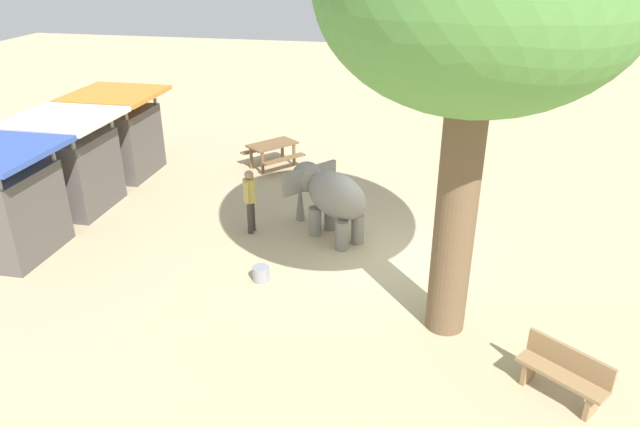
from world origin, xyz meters
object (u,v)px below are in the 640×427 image
Objects in this scene: wooden_bench at (564,372)px; feed_bucket at (261,273)px; person_handler at (250,197)px; market_stall_orange at (121,138)px; elephant at (329,195)px; picnic_table_near at (273,149)px; market_stall_white at (71,168)px; market_stall_blue at (5,208)px.

wooden_bench reaches higher than feed_bucket.
person_handler is 5.93m from market_stall_orange.
elephant is 5.08m from picnic_table_near.
market_stall_white reaches higher than person_handler.
market_stall_blue is at bearing 24.82° from wooden_bench.
market_stall_blue is (-2.11, 5.06, 0.19)m from person_handler.
market_stall_blue reaches higher than picnic_table_near.
feed_bucket is at bearing -131.47° from market_stall_orange.
feed_bucket is (-6.68, -1.60, -0.43)m from picnic_table_near.
picnic_table_near is at bearing -33.23° from market_stall_blue.
picnic_table_near is at bearing -71.76° from market_stall_orange.
person_handler is (-0.20, 1.92, -0.13)m from elephant.
feed_bucket is at bearing 53.26° from picnic_table_near.
person_handler reaches higher than picnic_table_near.
wooden_bench is (-4.59, -6.55, -0.48)m from person_handler.
picnic_table_near is (9.11, 7.26, 0.12)m from wooden_bench.
market_stall_orange reaches higher than person_handler.
person_handler is at bearing 1.83° from wooden_bench.
wooden_bench is 6.17m from feed_bucket.
feed_bucket is (-2.36, 1.03, -0.91)m from elephant.
market_stall_blue is at bearing 89.51° from feed_bucket.
elephant reaches higher than wooden_bench.
market_stall_white is (-4.03, 4.35, 0.55)m from picnic_table_near.
feed_bucket is at bearing 13.67° from wooden_bench.
market_stall_orange reaches higher than picnic_table_near.
market_stall_blue is (-6.63, 4.35, 0.55)m from picnic_table_near.
person_handler is 0.64× the size of market_stall_orange.
wooden_bench reaches higher than picnic_table_near.
picnic_table_near is 6.88m from feed_bucket.
person_handler is 1.19× the size of wooden_bench.
market_stall_blue reaches higher than feed_bucket.
feed_bucket is (-2.16, -0.88, -0.79)m from person_handler.
market_stall_blue reaches higher than person_handler.
wooden_bench is at bearing -113.22° from feed_bucket.
wooden_bench is at bearing -102.06° from market_stall_blue.
feed_bucket is at bearing -68.97° from person_handler.
person_handler is 2.47m from feed_bucket.
market_stall_blue reaches higher than elephant.
person_handler is at bearing 44.47° from elephant.
person_handler is at bearing -67.32° from market_stall_blue.
person_handler reaches higher than feed_bucket.
elephant is at bearing -92.35° from market_stall_white.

